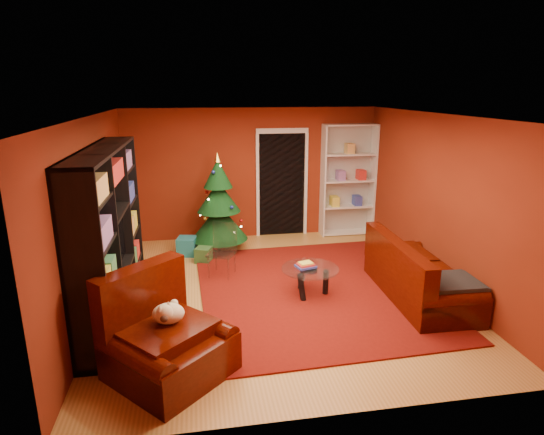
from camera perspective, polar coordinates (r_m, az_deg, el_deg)
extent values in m
cube|color=#B17C38|center=(6.96, 0.56, -9.44)|extent=(5.00, 5.50, 0.05)
cube|color=silver|center=(6.30, 0.62, 12.90)|extent=(5.00, 5.50, 0.05)
cube|color=maroon|center=(9.19, -2.49, 5.51)|extent=(5.00, 0.05, 2.60)
cube|color=maroon|center=(6.56, -21.66, 0.14)|extent=(0.05, 5.50, 2.60)
cube|color=maroon|center=(7.37, 20.30, 1.93)|extent=(0.05, 5.50, 2.60)
cube|color=maroon|center=(7.01, 5.10, -8.99)|extent=(3.48, 4.01, 0.02)
cube|color=#196F80|center=(8.49, -10.63, -3.55)|extent=(0.39, 0.39, 0.33)
cube|color=#285826|center=(8.12, -8.58, -4.64)|extent=(0.34, 0.34, 0.26)
cube|color=maroon|center=(8.79, -6.74, -3.14)|extent=(0.22, 0.22, 0.21)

